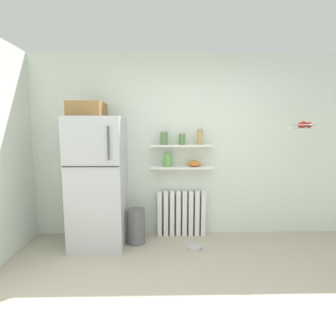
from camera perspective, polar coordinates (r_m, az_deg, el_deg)
ground_plane at (r=2.90m, az=6.22°, el=-24.34°), size 7.04×7.04×0.00m
back_wall at (r=3.99m, az=3.61°, el=4.48°), size 7.04×0.10×2.60m
refrigerator at (r=3.72m, az=-14.54°, el=-2.29°), size 0.69×0.75×1.89m
radiator at (r=4.04m, az=2.82°, el=-9.45°), size 0.70×0.12×0.67m
wall_shelf_lower at (r=3.86m, az=2.92°, el=0.14°), size 0.89×0.22×0.02m
wall_shelf_upper at (r=3.83m, az=2.96°, el=4.72°), size 0.89×0.22×0.02m
storage_jar_0 at (r=3.81m, az=-0.82°, el=6.32°), size 0.10×0.10×0.19m
storage_jar_1 at (r=3.82m, az=2.97°, el=6.13°), size 0.09×0.09×0.17m
storage_jar_2 at (r=3.85m, az=6.73°, el=6.55°), size 0.08×0.08×0.23m
vase at (r=3.84m, az=-0.06°, el=1.72°), size 0.11×0.11×0.19m
shelf_bowl at (r=3.87m, az=5.58°, el=0.95°), size 0.19×0.19×0.08m
trash_bin at (r=3.81m, az=-6.74°, el=-12.05°), size 0.25×0.25×0.48m
pet_food_bowl at (r=3.71m, az=5.62°, el=-16.27°), size 0.19×0.19×0.05m
hanging_fruit_basket at (r=3.91m, az=26.66°, el=8.00°), size 0.30×0.30×0.10m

